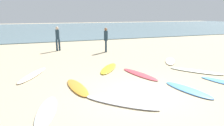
{
  "coord_description": "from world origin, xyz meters",
  "views": [
    {
      "loc": [
        -3.18,
        -5.78,
        2.74
      ],
      "look_at": [
        0.2,
        3.42,
        0.3
      ],
      "focal_mm": 31.68,
      "sensor_mm": 36.0,
      "label": 1
    }
  ],
  "objects_px": {
    "surfboard_2": "(121,102)",
    "surfboard_8": "(33,75)",
    "surfboard_4": "(139,74)",
    "surfboard_6": "(47,111)",
    "surfboard_3": "(109,68)",
    "beachgoer_mid": "(58,37)",
    "surfboard_0": "(170,61)",
    "surfboard_1": "(188,90)",
    "surfboard_7": "(196,71)",
    "surfboard_5": "(77,87)",
    "beachgoer_near": "(106,39)"
  },
  "relations": [
    {
      "from": "surfboard_8",
      "to": "beachgoer_near",
      "type": "distance_m",
      "value": 6.68
    },
    {
      "from": "surfboard_1",
      "to": "surfboard_5",
      "type": "relative_size",
      "value": 0.98
    },
    {
      "from": "surfboard_2",
      "to": "surfboard_0",
      "type": "bearing_deg",
      "value": 174.06
    },
    {
      "from": "surfboard_4",
      "to": "beachgoer_near",
      "type": "bearing_deg",
      "value": 73.2
    },
    {
      "from": "surfboard_4",
      "to": "surfboard_5",
      "type": "distance_m",
      "value": 3.1
    },
    {
      "from": "beachgoer_near",
      "to": "beachgoer_mid",
      "type": "xyz_separation_m",
      "value": [
        -3.26,
        1.76,
        0.03
      ]
    },
    {
      "from": "surfboard_2",
      "to": "beachgoer_near",
      "type": "xyz_separation_m",
      "value": [
        2.33,
        8.42,
        0.96
      ]
    },
    {
      "from": "surfboard_2",
      "to": "surfboard_3",
      "type": "distance_m",
      "value": 4.01
    },
    {
      "from": "surfboard_0",
      "to": "surfboard_1",
      "type": "relative_size",
      "value": 1.02
    },
    {
      "from": "surfboard_6",
      "to": "beachgoer_near",
      "type": "height_order",
      "value": "beachgoer_near"
    },
    {
      "from": "surfboard_4",
      "to": "beachgoer_mid",
      "type": "bearing_deg",
      "value": 97.32
    },
    {
      "from": "surfboard_1",
      "to": "surfboard_8",
      "type": "distance_m",
      "value": 6.67
    },
    {
      "from": "beachgoer_mid",
      "to": "surfboard_5",
      "type": "bearing_deg",
      "value": 79.82
    },
    {
      "from": "surfboard_2",
      "to": "surfboard_7",
      "type": "bearing_deg",
      "value": 156.23
    },
    {
      "from": "surfboard_1",
      "to": "surfboard_4",
      "type": "xyz_separation_m",
      "value": [
        -0.75,
        2.35,
        -0.0
      ]
    },
    {
      "from": "surfboard_0",
      "to": "beachgoer_near",
      "type": "bearing_deg",
      "value": 157.4
    },
    {
      "from": "surfboard_2",
      "to": "surfboard_8",
      "type": "height_order",
      "value": "same"
    },
    {
      "from": "surfboard_3",
      "to": "beachgoer_mid",
      "type": "bearing_deg",
      "value": 140.66
    },
    {
      "from": "surfboard_7",
      "to": "surfboard_1",
      "type": "bearing_deg",
      "value": -176.86
    },
    {
      "from": "surfboard_8",
      "to": "beachgoer_near",
      "type": "bearing_deg",
      "value": -113.18
    },
    {
      "from": "surfboard_3",
      "to": "surfboard_6",
      "type": "relative_size",
      "value": 1.04
    },
    {
      "from": "surfboard_8",
      "to": "beachgoer_mid",
      "type": "distance_m",
      "value": 6.42
    },
    {
      "from": "surfboard_3",
      "to": "surfboard_5",
      "type": "bearing_deg",
      "value": -99.69
    },
    {
      "from": "surfboard_3",
      "to": "surfboard_7",
      "type": "relative_size",
      "value": 0.88
    },
    {
      "from": "surfboard_2",
      "to": "surfboard_8",
      "type": "relative_size",
      "value": 0.98
    },
    {
      "from": "surfboard_4",
      "to": "surfboard_2",
      "type": "bearing_deg",
      "value": -141.96
    },
    {
      "from": "surfboard_4",
      "to": "surfboard_8",
      "type": "height_order",
      "value": "surfboard_8"
    },
    {
      "from": "surfboard_7",
      "to": "surfboard_5",
      "type": "bearing_deg",
      "value": 143.21
    },
    {
      "from": "surfboard_2",
      "to": "surfboard_8",
      "type": "xyz_separation_m",
      "value": [
        -2.65,
        4.08,
        0.0
      ]
    },
    {
      "from": "surfboard_8",
      "to": "surfboard_5",
      "type": "bearing_deg",
      "value": 151.14
    },
    {
      "from": "surfboard_0",
      "to": "surfboard_7",
      "type": "relative_size",
      "value": 0.84
    },
    {
      "from": "surfboard_6",
      "to": "surfboard_2",
      "type": "bearing_deg",
      "value": 7.02
    },
    {
      "from": "surfboard_0",
      "to": "beachgoer_near",
      "type": "relative_size",
      "value": 1.15
    },
    {
      "from": "surfboard_3",
      "to": "surfboard_4",
      "type": "xyz_separation_m",
      "value": [
        1.03,
        -1.4,
        -0.01
      ]
    },
    {
      "from": "surfboard_6",
      "to": "beachgoer_near",
      "type": "xyz_separation_m",
      "value": [
        4.55,
        8.22,
        0.97
      ]
    },
    {
      "from": "surfboard_3",
      "to": "surfboard_8",
      "type": "relative_size",
      "value": 0.85
    },
    {
      "from": "beachgoer_mid",
      "to": "surfboard_8",
      "type": "bearing_deg",
      "value": 64.79
    },
    {
      "from": "beachgoer_mid",
      "to": "surfboard_3",
      "type": "bearing_deg",
      "value": 97.26
    },
    {
      "from": "surfboard_2",
      "to": "surfboard_3",
      "type": "relative_size",
      "value": 1.15
    },
    {
      "from": "surfboard_8",
      "to": "beachgoer_near",
      "type": "xyz_separation_m",
      "value": [
        4.98,
        4.35,
        0.96
      ]
    },
    {
      "from": "surfboard_4",
      "to": "beachgoer_near",
      "type": "relative_size",
      "value": 1.29
    },
    {
      "from": "surfboard_8",
      "to": "surfboard_4",
      "type": "bearing_deg",
      "value": -173.05
    },
    {
      "from": "surfboard_5",
      "to": "surfboard_6",
      "type": "height_order",
      "value": "surfboard_5"
    },
    {
      "from": "surfboard_3",
      "to": "surfboard_7",
      "type": "distance_m",
      "value": 4.29
    },
    {
      "from": "surfboard_0",
      "to": "surfboard_2",
      "type": "height_order",
      "value": "surfboard_0"
    },
    {
      "from": "surfboard_0",
      "to": "beachgoer_mid",
      "type": "bearing_deg",
      "value": 170.29
    },
    {
      "from": "surfboard_4",
      "to": "surfboard_6",
      "type": "xyz_separation_m",
      "value": [
        -4.2,
        -2.3,
        -0.0
      ]
    },
    {
      "from": "beachgoer_near",
      "to": "surfboard_2",
      "type": "bearing_deg",
      "value": -178.69
    },
    {
      "from": "surfboard_7",
      "to": "beachgoer_mid",
      "type": "bearing_deg",
      "value": 86.31
    },
    {
      "from": "surfboard_2",
      "to": "surfboard_5",
      "type": "height_order",
      "value": "surfboard_5"
    }
  ]
}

